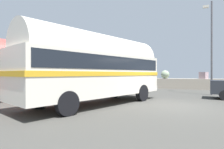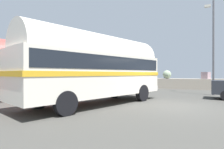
# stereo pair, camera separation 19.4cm
# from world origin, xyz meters

# --- Properties ---
(ground) EXTENTS (32.00, 26.00, 0.02)m
(ground) POSITION_xyz_m (0.00, 0.00, 0.01)
(ground) COLOR #42413C
(breakwater) EXTENTS (31.36, 2.24, 2.44)m
(breakwater) POSITION_xyz_m (-0.12, 11.78, 0.71)
(breakwater) COLOR #A29888
(breakwater) RESTS_ON ground
(vintage_coach) EXTENTS (5.03, 8.90, 3.70)m
(vintage_coach) POSITION_xyz_m (-3.82, -1.14, 2.05)
(vintage_coach) COLOR black
(vintage_coach) RESTS_ON ground
(second_coach) EXTENTS (5.80, 8.79, 3.70)m
(second_coach) POSITION_xyz_m (-9.25, -1.02, 2.05)
(second_coach) COLOR black
(second_coach) RESTS_ON ground
(lamp_post) EXTENTS (0.65, 1.01, 7.13)m
(lamp_post) POSITION_xyz_m (2.09, 6.21, 3.98)
(lamp_post) COLOR #5B5B60
(lamp_post) RESTS_ON ground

